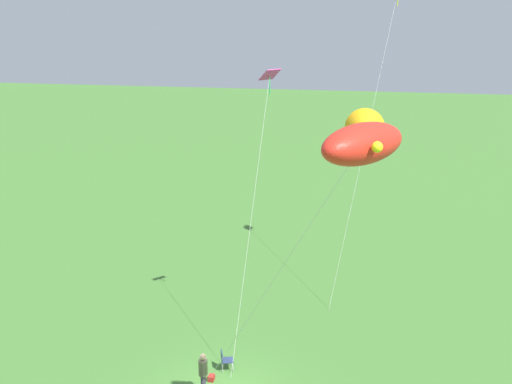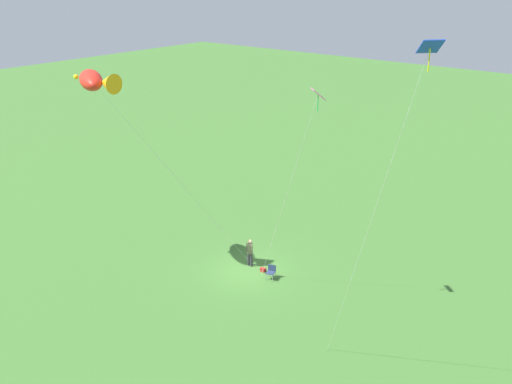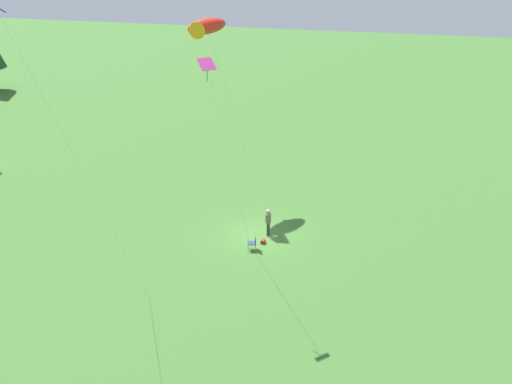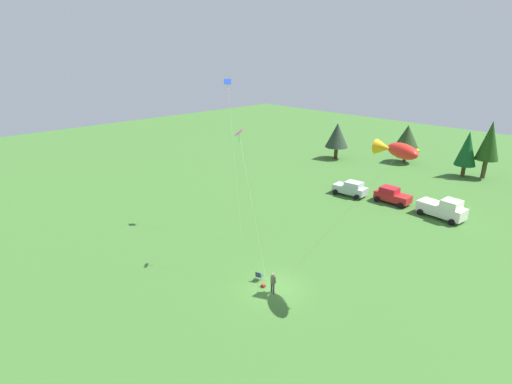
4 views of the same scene
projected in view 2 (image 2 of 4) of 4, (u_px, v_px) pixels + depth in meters
ground_plane at (248, 271)px, 35.57m from camera, size 160.00×160.00×0.00m
person_kite_flyer at (250, 251)px, 35.79m from camera, size 0.54×0.34×1.74m
folding_chair at (271, 271)px, 34.54m from camera, size 0.60×0.60×0.82m
backpack_on_grass at (263, 270)px, 35.46m from camera, size 0.33×0.24×0.22m
kite_large_fish at (95, 81)px, 31.49m from camera, size 7.85×7.16×11.87m
kite_diamond_rainbow at (315, 105)px, 27.98m from camera, size 4.58×1.39×11.68m
kite_diamond_blue at (421, 75)px, 19.07m from camera, size 5.13×3.05×14.92m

